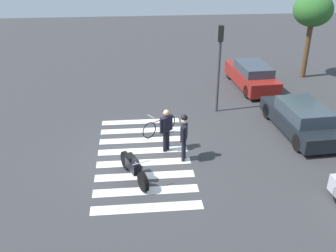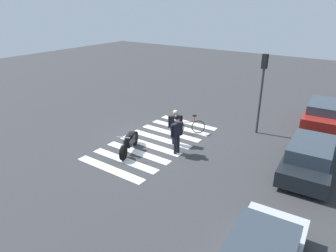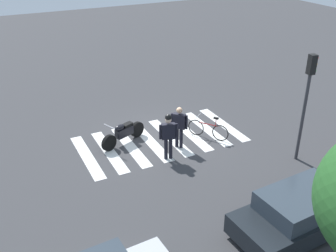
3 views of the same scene
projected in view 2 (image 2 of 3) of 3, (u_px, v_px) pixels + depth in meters
ground_plane at (155, 142)px, 14.89m from camera, size 60.00×60.00×0.00m
police_motorcycle at (129, 142)px, 13.78m from camera, size 2.11×1.03×1.06m
leaning_bicycle at (188, 126)px, 15.74m from camera, size 1.11×1.48×1.02m
officer_on_foot at (177, 131)px, 13.38m from camera, size 0.68×0.33×1.88m
officer_by_motorcycle at (175, 125)px, 14.31m from camera, size 0.50×0.53×1.76m
crosswalk_stripes at (155, 142)px, 14.89m from camera, size 6.75×3.52×0.01m
car_maroon_wagon at (323, 114)px, 16.71m from camera, size 4.70×1.96×1.40m
car_black_suv at (310, 156)px, 12.15m from camera, size 4.69×2.06×1.35m
traffic_light_pole at (263, 81)px, 14.93m from camera, size 0.34×0.27×4.12m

